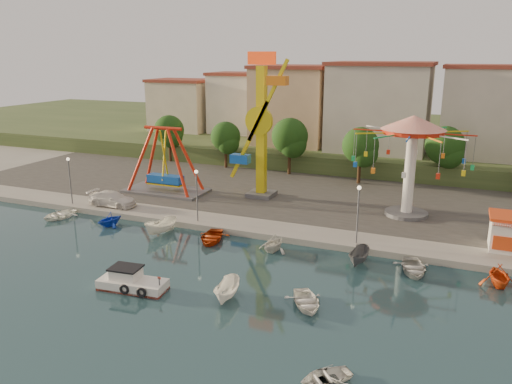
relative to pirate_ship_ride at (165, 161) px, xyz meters
The scene contains 33 objects.
ground 27.46m from the pirate_ship_ride, 51.46° to the right, with size 200.00×200.00×0.00m, color #142E38.
quay_deck 44.34m from the pirate_ship_ride, 67.51° to the left, with size 200.00×100.00×0.60m, color #9E998E.
asphalt_pad 19.42m from the pirate_ship_ride, 27.51° to the left, with size 90.00×28.00×0.01m, color #4C4944.
hill_terrace 48.90m from the pirate_ship_ride, 69.75° to the left, with size 200.00×60.00×3.00m, color #384C26.
pirate_ship_ride is the anchor object (origin of this frame).
kamikaze_tower 12.65m from the pirate_ship_ride, 11.69° to the left, with size 5.11×3.10×16.50m.
wave_swinger 28.42m from the pirate_ship_ride, ahead, with size 11.60×11.60×10.40m.
lamp_post_0 10.93m from the pirate_ship_ride, 130.91° to the right, with size 0.14×0.14×5.00m, color #59595E.
lamp_post_1 12.17m from the pirate_ship_ride, 42.69° to the right, with size 0.14×0.14×5.00m, color #59595E.
lamp_post_2 26.24m from the pirate_ship_ride, 18.24° to the right, with size 0.14×0.14×5.00m, color #59595E.
tree_0 18.24m from the pirate_ship_ride, 120.00° to the left, with size 4.60×4.60×7.19m.
tree_1 15.09m from the pirate_ship_ride, 86.60° to the left, with size 4.35×4.35×6.80m.
tree_2 18.28m from the pirate_ship_ride, 53.28° to the left, with size 5.02×5.02×7.85m.
tree_3 24.72m from the pirate_ship_ride, 32.21° to the left, with size 4.68×4.68×7.32m.
tree_4 34.89m from the pirate_ship_ride, 27.60° to the left, with size 4.86×4.86×7.60m.
building_0 30.17m from the pirate_ship_ride, 123.54° to the left, with size 9.26×9.53×11.87m, color beige.
building_1 30.64m from the pirate_ship_ride, 98.36° to the left, with size 12.33×9.01×8.63m, color silver.
building_2 32.24m from the pirate_ship_ride, 74.19° to the left, with size 11.95×9.28×11.23m, color tan.
building_3 35.75m from the pirate_ship_ride, 50.81° to the left, with size 12.59×10.50×9.20m, color beige.
building_4 47.59m from the pirate_ship_ride, 40.76° to the left, with size 10.75×9.23×9.24m, color beige.
cabin_motorboat 25.19m from the pirate_ship_ride, 63.68° to the right, with size 5.27×2.45×1.80m.
rowboat_a 31.33m from the pirate_ship_ride, 39.96° to the right, with size 2.63×3.68×0.76m, color white.
rowboat_b 38.82m from the pirate_ship_ride, 45.35° to the right, with size 2.10×2.94×0.61m, color white.
skiff 28.24m from the pirate_ship_ride, 49.01° to the right, with size 1.36×3.63×1.40m, color white.
van 8.14m from the pirate_ship_ride, 107.99° to the right, with size 2.24×5.51×1.60m, color white.
moored_boat_0 13.52m from the pirate_ship_ride, 118.04° to the right, with size 2.73×3.82×0.79m, color white.
moored_boat_1 11.99m from the pirate_ship_ride, 87.37° to the right, with size 2.41×2.79×1.47m, color #163DC2.
moored_boat_2 13.69m from the pirate_ship_ride, 59.78° to the right, with size 1.46×3.87×1.50m, color silver.
moored_boat_3 17.07m from the pirate_ship_ride, 43.39° to the right, with size 2.93×4.10×0.85m, color #C03C0F.
moored_boat_4 21.79m from the pirate_ship_ride, 32.05° to the right, with size 2.60×3.01×1.59m, color silver.
moored_boat_5 28.44m from the pirate_ship_ride, 23.85° to the right, with size 1.34×3.57×1.38m, color #535458.
moored_boat_6 32.44m from the pirate_ship_ride, 20.74° to the right, with size 2.88×4.03×0.83m, color silver.
moored_boat_7 38.18m from the pirate_ship_ride, 17.46° to the right, with size 2.80×3.25×1.71m, color #D74613.
Camera 1 is at (15.53, -28.82, 16.86)m, focal length 35.00 mm.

